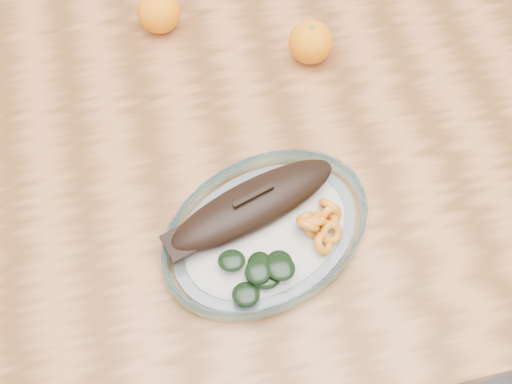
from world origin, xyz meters
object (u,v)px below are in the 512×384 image
dining_table (289,168)px  orange_right (311,42)px  orange_left (159,12)px  plated_meal (266,229)px

dining_table → orange_right: orange_right is taller
dining_table → orange_left: orange_left is taller
plated_meal → orange_right: size_ratio=9.96×
orange_left → plated_meal: bearing=-79.1°
dining_table → orange_left: 0.33m
plated_meal → orange_left: plated_meal is taller
plated_meal → orange_left: bearing=80.3°
plated_meal → orange_left: 0.41m
plated_meal → orange_left: (-0.08, 0.41, 0.02)m
dining_table → orange_left: (-0.16, 0.26, 0.13)m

